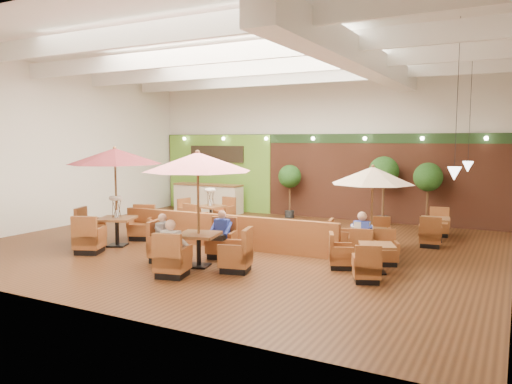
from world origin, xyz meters
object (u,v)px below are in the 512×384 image
Objects in this scene: service_counter at (208,198)px; diner_0 at (172,243)px; table_3 at (205,213)px; table_4 at (366,258)px; topiary_1 at (384,174)px; diner_2 at (164,232)px; topiary_2 at (428,180)px; table_2 at (370,189)px; topiary_0 at (290,178)px; table_0 at (113,175)px; table_1 at (198,188)px; booth_divider at (223,231)px; table_5 at (435,230)px; diner_3 at (362,231)px; diner_4 at (362,232)px; diner_1 at (221,229)px.

diner_0 is (4.77, -8.65, 0.18)m from service_counter.
table_3 is 1.06× the size of table_4.
topiary_1 is 3.28× the size of diner_2.
service_counter is at bearing -178.68° from topiary_2.
table_2 is 1.00× the size of table_4.
topiary_2 reaches higher than table_3.
topiary_1 reaches higher than topiary_0.
topiary_1 reaches higher than table_2.
table_0 is 1.24× the size of table_4.
table_0 is 1.45× the size of topiary_0.
diner_2 is at bearing -57.77° from table_3.
table_1 reaches higher than topiary_0.
table_5 is (5.10, 3.66, -0.12)m from booth_divider.
table_2 is 1.29m from diner_3.
topiary_1 is at bearing 60.30° from booth_divider.
table_1 is 3.82× the size of diner_2.
topiary_2 reaches higher than topiary_0.
diner_0 reaches higher than booth_divider.
booth_divider is at bearing -153.35° from table_5.
diner_4 is at bearing -12.00° from table_3.
table_2 is at bearing -80.44° from topiary_1.
table_2 reaches higher than booth_divider.
diner_2 is at bearing 37.00° from diner_1.
topiary_1 is 3.08× the size of diner_4.
booth_divider is 4.29m from table_4.
diner_1 is at bearing -142.58° from table_5.
diner_1 is at bearing -157.19° from table_2.
topiary_1 is (5.87, 7.00, -0.20)m from table_0.
diner_1 is at bearing 85.48° from diner_0.
diner_2 is (-3.46, -7.83, -1.07)m from topiary_1.
table_2 is 0.94× the size of table_3.
table_1 is at bearing -116.67° from topiary_2.
topiary_2 is at bearing -127.99° from diner_1.
table_4 is at bearing -36.52° from service_counter.
topiary_2 is at bearing 49.95° from booth_divider.
booth_divider is 3.90m from diner_3.
diner_2 is (2.00, -4.78, 0.29)m from table_3.
diner_0 is (1.14, -8.85, -0.76)m from topiary_0.
service_counter is 1.24× the size of topiary_1.
diner_1 is (4.77, -6.61, 0.16)m from service_counter.
table_1 reaches higher than diner_1.
booth_divider is 2.37× the size of table_1.
topiary_1 reaches higher than diner_3.
table_1 is (0.60, -2.09, 1.41)m from booth_divider.
topiary_1 is 5.70m from diner_4.
table_0 reaches higher than diner_3.
service_counter is 8.50m from diner_2.
diner_1 is at bearing -119.99° from topiary_2.
table_5 is 6.54m from diner_1.
table_2 is 1.06× the size of topiary_2.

